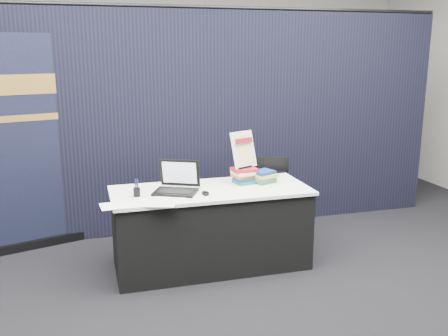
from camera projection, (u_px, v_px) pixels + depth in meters
floor at (228, 291)px, 4.20m from camera, size 8.00×8.00×0.00m
wall_back at (153, 66)px, 7.54m from camera, size 8.00×0.02×3.50m
drape_partition at (186, 124)px, 5.42m from camera, size 6.00×0.08×2.40m
display_table at (211, 228)px, 4.63m from camera, size 1.80×0.75×0.75m
laptop at (174, 185)px, 4.44m from camera, size 0.44×0.44×0.28m
mouse at (205, 193)px, 4.36m from camera, size 0.07×0.11×0.03m
brochure_left at (118, 205)px, 4.06m from camera, size 0.30×0.23×0.00m
brochure_mid at (156, 203)px, 4.13m from camera, size 0.39×0.33×0.00m
brochure_right at (175, 195)px, 4.36m from camera, size 0.36×0.27×0.00m
pen_cup at (137, 192)px, 4.30m from camera, size 0.08×0.08×0.08m
book_stack_tall at (244, 175)px, 4.73m from camera, size 0.24×0.20×0.15m
book_stack_short at (264, 177)px, 4.75m from camera, size 0.25×0.22×0.12m
info_sign at (244, 150)px, 4.71m from camera, size 0.28×0.20×0.35m
pullup_banner at (33, 157)px, 4.96m from camera, size 0.90×0.36×2.14m
stacking_chair at (275, 197)px, 5.19m from camera, size 0.48×0.49×0.89m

